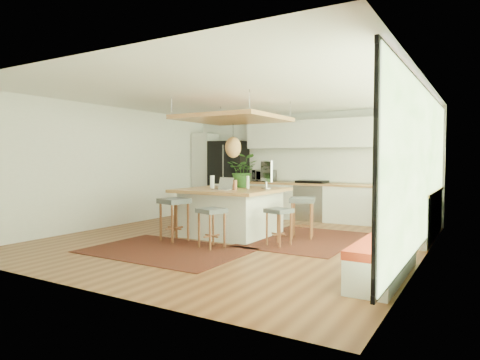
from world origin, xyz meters
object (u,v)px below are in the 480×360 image
Objects in this scene: microwave at (264,174)px; stool_near_right at (212,228)px; fridge at (230,180)px; island at (232,212)px; stool_right_back at (302,220)px; island_plant at (243,174)px; stool_right_front at (279,226)px; monitor at (266,176)px; laptop at (222,184)px; stool_left_side at (185,214)px; stool_near_left at (174,222)px.

stool_near_right is at bearing -56.56° from microwave.
fridge is 3.35m from island.
island_plant is at bearing 176.91° from stool_right_back.
stool_right_front is 1.07× the size of monitor.
fridge reaches higher than microwave.
island is 0.85m from island_plant.
microwave reaches higher than laptop.
fridge is 5.54× the size of laptop.
fridge is 2.97m from stool_left_side.
monitor reaches higher than microwave.
stool_right_front is at bearing 41.03° from stool_near_right.
fridge is at bearing 126.81° from laptop.
island_plant is (-0.37, 1.70, 0.85)m from stool_near_right.
stool_near_left is at bearing -85.65° from monitor.
fridge is at bearing 118.24° from stool_near_right.
fridge is 2.95× the size of stool_near_right.
fridge is 2.89× the size of island_plant.
laptop is at bearing -66.72° from fridge.
laptop reaches higher than stool_right_front.
island is at bearing 104.36° from laptop.
stool_near_right is (0.39, -1.27, -0.11)m from island.
stool_right_front is at bearing -21.28° from island.
stool_right_back is at bearing -31.02° from microwave.
microwave is at bearing 104.35° from island.
stool_right_back reaches higher than stool_near_right.
stool_near_left is at bearing -69.49° from microwave.
island is at bearing 106.92° from stool_near_right.
fridge reaches higher than island.
stool_right_front is 3.90m from microwave.
microwave is at bearing 121.29° from stool_right_front.
fridge is at bearing 142.41° from stool_right_back.
stool_left_side is at bearing 169.63° from stool_right_front.
stool_right_back is 1.28× the size of monitor.
laptop is (0.06, -0.44, 0.58)m from island.
stool_right_front is 0.98× the size of stool_left_side.
island is at bearing 2.66° from stool_left_side.
monitor is (0.22, 1.61, 0.83)m from stool_near_right.
stool_right_back is 3.27m from microwave.
fridge reaches higher than stool_right_front.
stool_left_side is (-1.15, -0.05, -0.11)m from island.
monitor reaches higher than island.
stool_near_left is 1.21× the size of stool_right_front.
island is 2.34× the size of stool_near_left.
stool_right_back is 2.55m from stool_left_side.
island reaches higher than stool_near_right.
microwave is (-1.31, 2.43, -0.07)m from monitor.
microwave reaches higher than stool_near_right.
monitor is at bearing -52.21° from fridge.
stool_near_right is 1.83m from monitor.
stool_right_front is at bearing -36.40° from island_plant.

